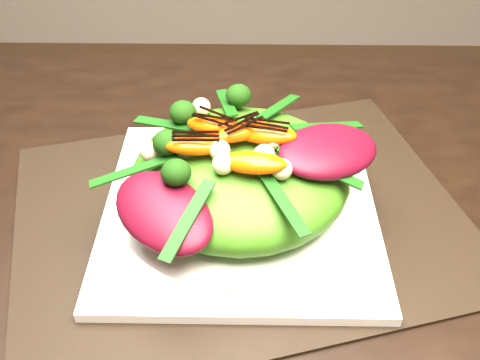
{
  "coord_description": "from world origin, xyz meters",
  "views": [
    {
      "loc": [
        -0.17,
        -0.29,
        1.14
      ],
      "look_at": [
        -0.17,
        0.11,
        0.8
      ],
      "focal_mm": 42.0,
      "sensor_mm": 36.0,
      "label": 1
    }
  ],
  "objects_px": {
    "plate_base": "(240,209)",
    "salad_bowl": "(240,199)",
    "orange_segment": "(244,130)",
    "placemat": "(240,214)",
    "dining_table": "(439,324)",
    "lettuce_mound": "(240,174)"
  },
  "relations": [
    {
      "from": "dining_table",
      "to": "orange_segment",
      "type": "relative_size",
      "value": 28.01
    },
    {
      "from": "plate_base",
      "to": "salad_bowl",
      "type": "xyz_separation_m",
      "value": [
        0.0,
        0.0,
        0.01
      ]
    },
    {
      "from": "salad_bowl",
      "to": "lettuce_mound",
      "type": "xyz_separation_m",
      "value": [
        -0.0,
        0.0,
        0.03
      ]
    },
    {
      "from": "lettuce_mound",
      "to": "dining_table",
      "type": "bearing_deg",
      "value": -32.82
    },
    {
      "from": "salad_bowl",
      "to": "lettuce_mound",
      "type": "relative_size",
      "value": 1.18
    },
    {
      "from": "placemat",
      "to": "orange_segment",
      "type": "relative_size",
      "value": 7.62
    },
    {
      "from": "salad_bowl",
      "to": "orange_segment",
      "type": "bearing_deg",
      "value": 74.56
    },
    {
      "from": "salad_bowl",
      "to": "lettuce_mound",
      "type": "bearing_deg",
      "value": 180.0
    },
    {
      "from": "dining_table",
      "to": "plate_base",
      "type": "distance_m",
      "value": 0.21
    },
    {
      "from": "plate_base",
      "to": "salad_bowl",
      "type": "distance_m",
      "value": 0.01
    },
    {
      "from": "placemat",
      "to": "orange_segment",
      "type": "xyz_separation_m",
      "value": [
        0.0,
        0.01,
        0.09
      ]
    },
    {
      "from": "placemat",
      "to": "lettuce_mound",
      "type": "height_order",
      "value": "lettuce_mound"
    },
    {
      "from": "placemat",
      "to": "plate_base",
      "type": "bearing_deg",
      "value": 153.43
    },
    {
      "from": "placemat",
      "to": "lettuce_mound",
      "type": "distance_m",
      "value": 0.05
    },
    {
      "from": "placemat",
      "to": "dining_table",
      "type": "bearing_deg",
      "value": -32.82
    },
    {
      "from": "plate_base",
      "to": "placemat",
      "type": "bearing_deg",
      "value": -26.57
    },
    {
      "from": "plate_base",
      "to": "orange_segment",
      "type": "height_order",
      "value": "orange_segment"
    },
    {
      "from": "salad_bowl",
      "to": "orange_segment",
      "type": "relative_size",
      "value": 4.24
    },
    {
      "from": "lettuce_mound",
      "to": "orange_segment",
      "type": "xyz_separation_m",
      "value": [
        0.0,
        0.01,
        0.04
      ]
    },
    {
      "from": "plate_base",
      "to": "dining_table",
      "type": "bearing_deg",
      "value": -32.82
    },
    {
      "from": "plate_base",
      "to": "orange_segment",
      "type": "xyz_separation_m",
      "value": [
        0.0,
        0.01,
        0.09
      ]
    },
    {
      "from": "orange_segment",
      "to": "dining_table",
      "type": "bearing_deg",
      "value": -35.84
    }
  ]
}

